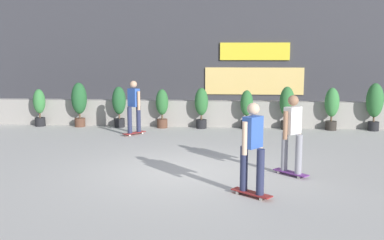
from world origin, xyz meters
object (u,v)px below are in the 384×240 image
(potted_plant_7, at_px, (332,106))
(potted_plant_1, at_px, (79,101))
(potted_plant_5, at_px, (247,107))
(skater_far_right, at_px, (252,145))
(potted_plant_0, at_px, (39,106))
(skater_foreground, at_px, (292,131))
(potted_plant_2, at_px, (119,104))
(potted_plant_8, at_px, (375,103))
(potted_plant_6, at_px, (287,105))
(skater_by_wall_left, at_px, (134,105))
(potted_plant_4, at_px, (201,105))
(potted_plant_3, at_px, (162,106))

(potted_plant_7, bearing_deg, potted_plant_1, -180.00)
(potted_plant_5, bearing_deg, skater_far_right, -91.45)
(potted_plant_0, distance_m, skater_foreground, 9.76)
(potted_plant_1, height_order, potted_plant_2, potted_plant_1)
(potted_plant_7, distance_m, potted_plant_8, 1.37)
(potted_plant_8, bearing_deg, potted_plant_6, 180.00)
(potted_plant_0, distance_m, skater_by_wall_left, 3.91)
(potted_plant_0, distance_m, potted_plant_1, 1.44)
(potted_plant_4, height_order, skater_foreground, skater_foreground)
(potted_plant_2, height_order, potted_plant_6, potted_plant_6)
(potted_plant_0, distance_m, potted_plant_5, 7.19)
(potted_plant_4, xyz_separation_m, potted_plant_8, (5.69, 0.00, 0.14))
(potted_plant_4, bearing_deg, potted_plant_5, 0.00)
(potted_plant_1, xyz_separation_m, potted_plant_4, (4.24, 0.00, -0.11))
(skater_foreground, bearing_deg, skater_by_wall_left, 134.48)
(skater_by_wall_left, bearing_deg, potted_plant_1, 147.91)
(potted_plant_8, bearing_deg, potted_plant_0, -180.00)
(skater_far_right, bearing_deg, potted_plant_4, 100.59)
(potted_plant_0, bearing_deg, potted_plant_1, 0.00)
(potted_plant_3, bearing_deg, potted_plant_2, 180.00)
(potted_plant_7, height_order, skater_by_wall_left, skater_by_wall_left)
(potted_plant_5, bearing_deg, potted_plant_2, 180.00)
(potted_plant_6, height_order, potted_plant_8, potted_plant_8)
(potted_plant_3, relative_size, skater_by_wall_left, 0.78)
(potted_plant_5, height_order, skater_by_wall_left, skater_by_wall_left)
(potted_plant_4, relative_size, potted_plant_8, 0.88)
(potted_plant_5, bearing_deg, potted_plant_7, 0.00)
(potted_plant_3, xyz_separation_m, skater_foreground, (3.58, -5.72, 0.20))
(potted_plant_2, bearing_deg, skater_far_right, -59.78)
(potted_plant_7, bearing_deg, potted_plant_5, 180.00)
(skater_foreground, bearing_deg, potted_plant_8, 58.86)
(potted_plant_5, relative_size, potted_plant_6, 0.91)
(skater_far_right, xyz_separation_m, skater_foreground, (0.89, 1.45, 0.00))
(potted_plant_2, bearing_deg, potted_plant_5, 0.00)
(potted_plant_5, bearing_deg, potted_plant_3, -180.00)
(potted_plant_2, height_order, potted_plant_4, potted_plant_2)
(potted_plant_2, bearing_deg, skater_foreground, -48.46)
(skater_foreground, bearing_deg, potted_plant_1, 138.51)
(potted_plant_1, bearing_deg, potted_plant_2, 0.00)
(potted_plant_6, bearing_deg, skater_by_wall_left, -164.10)
(potted_plant_0, bearing_deg, potted_plant_4, 0.00)
(potted_plant_0, xyz_separation_m, skater_by_wall_left, (3.65, -1.39, 0.22))
(potted_plant_2, distance_m, potted_plant_3, 1.49)
(potted_plant_8, bearing_deg, potted_plant_4, -180.00)
(potted_plant_4, distance_m, potted_plant_6, 2.86)
(potted_plant_5, relative_size, skater_far_right, 0.77)
(skater_far_right, bearing_deg, potted_plant_0, 134.34)
(potted_plant_3, xyz_separation_m, potted_plant_8, (7.04, 0.00, 0.18))
(potted_plant_7, relative_size, skater_far_right, 0.83)
(potted_plant_2, height_order, skater_foreground, skater_foreground)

